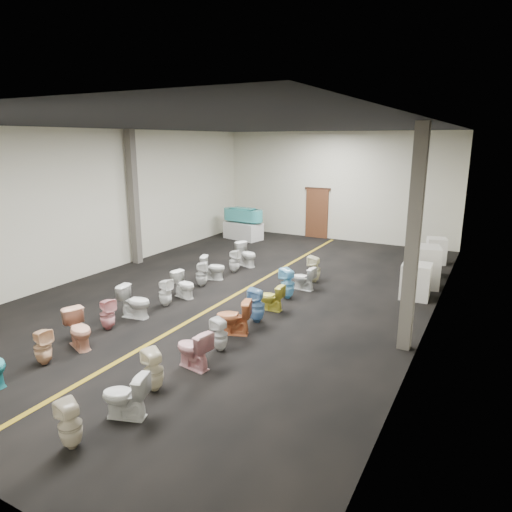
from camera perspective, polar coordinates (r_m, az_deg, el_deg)
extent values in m
plane|color=black|center=(12.92, -1.86, -4.46)|extent=(16.00, 16.00, 0.00)
plane|color=black|center=(12.23, -2.04, 15.92)|extent=(16.00, 16.00, 0.00)
plane|color=beige|center=(19.65, 10.00, 8.55)|extent=(10.00, 0.00, 10.00)
plane|color=beige|center=(15.48, -18.26, 6.54)|extent=(0.00, 16.00, 16.00)
plane|color=beige|center=(10.80, 21.69, 3.12)|extent=(0.00, 16.00, 16.00)
cube|color=olive|center=(12.92, -1.86, -4.45)|extent=(0.12, 15.60, 0.01)
cube|color=#562D19|center=(20.01, 7.62, 5.28)|extent=(1.00, 0.10, 2.10)
cube|color=#331C11|center=(19.88, 7.73, 8.33)|extent=(1.15, 0.08, 0.10)
cube|color=#59544C|center=(16.01, -15.05, 7.00)|extent=(0.25, 0.25, 4.50)
cube|color=#59544C|center=(9.37, 19.03, 1.76)|extent=(0.25, 0.25, 4.50)
cube|color=silver|center=(19.63, -1.61, 3.18)|extent=(1.77, 1.16, 0.73)
cube|color=teal|center=(19.51, -1.63, 5.17)|extent=(1.25, 0.75, 0.50)
cylinder|color=teal|center=(19.85, -3.06, 5.31)|extent=(0.66, 0.66, 0.50)
cylinder|color=teal|center=(19.18, -0.14, 5.01)|extent=(0.66, 0.66, 0.50)
cube|color=teal|center=(19.48, -1.63, 5.75)|extent=(1.03, 0.54, 0.20)
cube|color=white|center=(12.99, 19.33, -2.98)|extent=(0.78, 0.78, 0.95)
cube|color=silver|center=(14.05, 20.15, -1.24)|extent=(1.06, 1.06, 1.20)
cube|color=beige|center=(15.37, 20.83, -0.82)|extent=(0.80, 0.80, 0.78)
cube|color=white|center=(16.90, 21.60, 0.62)|extent=(0.76, 0.76, 0.89)
imported|color=#F2BF93|center=(9.68, -25.11, -10.23)|extent=(0.36, 0.35, 0.72)
imported|color=#E7A181|center=(10.13, -21.24, -8.53)|extent=(0.88, 0.69, 0.79)
imported|color=pink|center=(10.83, -18.08, -6.92)|extent=(0.39, 0.38, 0.73)
imported|color=white|center=(11.36, -14.90, -5.53)|extent=(0.84, 0.56, 0.79)
imported|color=white|center=(11.95, -11.28, -4.51)|extent=(0.34, 0.34, 0.72)
imported|color=white|center=(12.51, -8.97, -3.55)|extent=(0.77, 0.54, 0.71)
imported|color=silver|center=(13.35, -6.83, -2.26)|extent=(0.45, 0.45, 0.74)
imported|color=white|center=(13.99, -5.37, -1.45)|extent=(0.82, 0.63, 0.74)
imported|color=white|center=(14.65, -2.73, -0.64)|extent=(0.36, 0.36, 0.76)
imported|color=white|center=(15.39, -1.16, 0.21)|extent=(0.90, 0.70, 0.81)
imported|color=beige|center=(7.16, -22.22, -18.96)|extent=(0.40, 0.39, 0.71)
imported|color=silver|center=(7.55, -16.07, -16.46)|extent=(0.81, 0.61, 0.74)
imported|color=#EFE4C5|center=(8.15, -12.66, -13.76)|extent=(0.44, 0.44, 0.74)
imported|color=#E5A2A7|center=(8.75, -7.87, -11.43)|extent=(0.81, 0.55, 0.76)
imported|color=silver|center=(9.36, -4.53, -9.78)|extent=(0.38, 0.37, 0.69)
imported|color=#CC7141|center=(10.07, -2.84, -7.65)|extent=(0.87, 0.67, 0.79)
imported|color=#6C9ECE|center=(10.69, 0.09, -6.18)|extent=(0.45, 0.44, 0.83)
imported|color=gold|center=(11.45, 1.88, -5.18)|extent=(0.67, 0.39, 0.67)
imported|color=#7DCCF4|center=(12.29, 3.98, -3.44)|extent=(0.50, 0.50, 0.83)
imported|color=white|center=(13.05, 5.97, -2.77)|extent=(0.70, 0.44, 0.68)
imported|color=beige|center=(13.75, 7.31, -1.64)|extent=(0.38, 0.37, 0.81)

